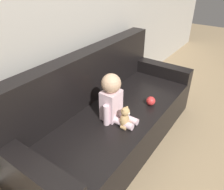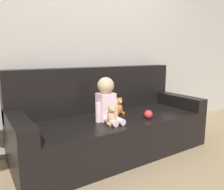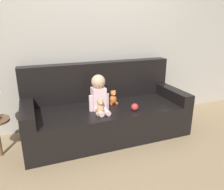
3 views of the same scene
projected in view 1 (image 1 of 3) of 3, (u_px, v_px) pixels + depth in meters
name	position (u px, v px, depth m)	size (l,w,h in m)	color
ground_plane	(114.00, 140.00, 2.42)	(12.00, 12.00, 0.00)	#9E8460
wall_back	(68.00, 12.00, 2.01)	(8.00, 0.05, 2.60)	#ADA89E
couch	(109.00, 115.00, 2.29)	(2.16, 0.88, 0.96)	black
person_baby	(113.00, 100.00, 1.98)	(0.27, 0.35, 0.46)	silver
teddy_bear_brown	(125.00, 118.00, 1.93)	(0.12, 0.09, 0.20)	tan
plush_toy_side	(116.00, 95.00, 2.27)	(0.12, 0.09, 0.20)	orange
toy_ball	(151.00, 101.00, 2.26)	(0.09, 0.09, 0.09)	red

